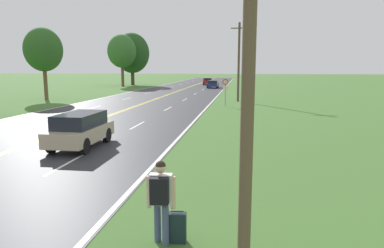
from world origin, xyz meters
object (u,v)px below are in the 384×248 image
traffic_sign (225,86)px  tree_right_cluster (122,51)px  suitcase (177,228)px  car_dark_blue_sedan_mid_near (213,84)px  car_champagne_hatchback_approaching (80,129)px  car_red_hatchback_mid_far (208,81)px  hitchhiker_person (161,194)px  tree_behind_sign (132,53)px  tree_left_verge (43,50)px

traffic_sign → tree_right_cluster: (-21.62, 32.03, 4.78)m
suitcase → traffic_sign: bearing=-3.3°
traffic_sign → car_dark_blue_sedan_mid_near: bearing=97.2°
car_champagne_hatchback_approaching → car_red_hatchback_mid_far: car_champagne_hatchback_approaching is taller
hitchhiker_person → car_dark_blue_sedan_mid_near: hitchhiker_person is taller
traffic_sign → car_dark_blue_sedan_mid_near: 30.25m
car_dark_blue_sedan_mid_near → car_champagne_hatchback_approaching: bearing=-1.0°
tree_right_cluster → car_champagne_hatchback_approaching: (15.92, -50.00, -5.90)m
car_red_hatchback_mid_far → tree_behind_sign: bearing=-80.2°
car_champagne_hatchback_approaching → car_dark_blue_sedan_mid_near: car_champagne_hatchback_approaching is taller
suitcase → tree_right_cluster: size_ratio=0.07×
car_dark_blue_sedan_mid_near → car_red_hatchback_mid_far: car_red_hatchback_mid_far is taller
tree_right_cluster → car_dark_blue_sedan_mid_near: bearing=-6.5°
tree_behind_sign → tree_right_cluster: bearing=-92.2°
hitchhiker_person → tree_behind_sign: (-21.43, 63.54, 5.54)m
suitcase → car_dark_blue_sedan_mid_near: (-4.12, 55.87, 0.39)m
car_champagne_hatchback_approaching → car_dark_blue_sedan_mid_near: size_ratio=0.94×
tree_behind_sign → tree_right_cluster: 5.51m
hitchhiker_person → tree_left_verge: bearing=30.6°
tree_left_verge → tree_behind_sign: (-0.62, 33.47, 1.01)m
tree_behind_sign → car_champagne_hatchback_approaching: (15.71, -55.51, -5.77)m
car_champagne_hatchback_approaching → hitchhiker_person: bearing=35.0°
suitcase → car_red_hatchback_mid_far: bearing=1.3°
traffic_sign → tree_behind_sign: bearing=119.7°
car_red_hatchback_mid_far → suitcase: bearing=2.6°
hitchhiker_person → car_dark_blue_sedan_mid_near: 56.13m
traffic_sign → suitcase: bearing=-89.2°
tree_left_verge → car_dark_blue_sedan_mid_near: size_ratio=1.92×
car_dark_blue_sedan_mid_near → car_red_hatchback_mid_far: bearing=-168.0°
suitcase → tree_left_verge: bearing=31.2°
suitcase → tree_behind_sign: tree_behind_sign is taller
car_dark_blue_sedan_mid_near → suitcase: bearing=5.5°
traffic_sign → car_dark_blue_sedan_mid_near: traffic_sign is taller
tree_left_verge → tree_behind_sign: 33.49m
tree_behind_sign → car_dark_blue_sedan_mid_near: tree_behind_sign is taller
car_dark_blue_sedan_mid_near → car_red_hatchback_mid_far: size_ratio=1.05×
traffic_sign → tree_left_verge: bearing=168.9°
traffic_sign → tree_right_cluster: bearing=124.0°
suitcase → car_red_hatchback_mid_far: (-6.19, 66.87, 0.46)m
tree_behind_sign → hitchhiker_person: bearing=-71.4°
tree_behind_sign → car_champagne_hatchback_approaching: tree_behind_sign is taller
tree_right_cluster → suitcase: bearing=-69.2°
traffic_sign → car_dark_blue_sedan_mid_near: size_ratio=0.62×
suitcase → car_champagne_hatchback_approaching: (-6.04, 7.91, 0.53)m
suitcase → tree_left_verge: 37.03m
car_champagne_hatchback_approaching → suitcase: bearing=36.9°
car_champagne_hatchback_approaching → car_dark_blue_sedan_mid_near: (1.92, 47.96, -0.14)m
tree_left_verge → tree_behind_sign: size_ratio=0.75×
tree_behind_sign → car_dark_blue_sedan_mid_near: 20.07m
tree_left_verge → car_dark_blue_sedan_mid_near: bearing=56.7°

